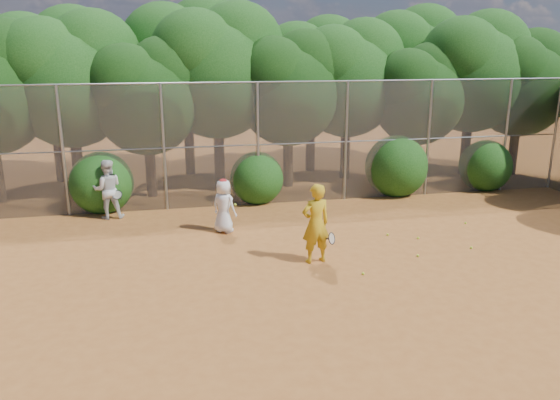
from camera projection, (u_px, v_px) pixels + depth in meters
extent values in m
plane|color=#995522|center=(343.00, 271.00, 12.81)|extent=(80.00, 80.00, 0.00)
cylinder|color=gray|center=(63.00, 152.00, 16.53)|extent=(0.09, 0.09, 4.00)
cylinder|color=gray|center=(164.00, 148.00, 17.13)|extent=(0.09, 0.09, 4.00)
cylinder|color=gray|center=(258.00, 145.00, 17.72)|extent=(0.09, 0.09, 4.00)
cylinder|color=gray|center=(346.00, 142.00, 18.31)|extent=(0.09, 0.09, 4.00)
cylinder|color=gray|center=(428.00, 139.00, 18.91)|extent=(0.09, 0.09, 4.00)
cylinder|color=gray|center=(506.00, 136.00, 19.50)|extent=(0.09, 0.09, 4.00)
cylinder|color=gray|center=(288.00, 82.00, 17.38)|extent=(20.00, 0.05, 0.05)
cylinder|color=gray|center=(288.00, 144.00, 17.92)|extent=(20.00, 0.04, 0.04)
cube|color=slate|center=(288.00, 144.00, 17.92)|extent=(20.00, 0.02, 4.00)
cylinder|color=gray|center=(555.00, 134.00, 19.90)|extent=(0.09, 0.09, 4.00)
sphere|color=black|center=(11.00, 66.00, 17.76)|extent=(3.05, 3.05, 3.05)
cylinder|color=black|center=(77.00, 160.00, 19.09)|extent=(0.38, 0.38, 2.52)
sphere|color=#154110|center=(70.00, 88.00, 18.42)|extent=(4.03, 4.03, 4.03)
sphere|color=#154110|center=(94.00, 57.00, 18.69)|extent=(3.23, 3.23, 3.23)
sphere|color=#154110|center=(43.00, 64.00, 17.78)|extent=(3.02, 3.02, 3.02)
cylinder|color=black|center=(150.00, 166.00, 18.97)|extent=(0.36, 0.36, 2.17)
sphere|color=black|center=(146.00, 104.00, 18.40)|extent=(3.47, 3.47, 3.47)
sphere|color=black|center=(166.00, 77.00, 18.62)|extent=(2.78, 2.78, 2.78)
sphere|color=black|center=(126.00, 84.00, 17.84)|extent=(2.60, 2.60, 2.60)
cylinder|color=black|center=(219.00, 151.00, 20.34)|extent=(0.39, 0.39, 2.66)
sphere|color=#154110|center=(217.00, 79.00, 19.64)|extent=(4.26, 4.26, 4.26)
sphere|color=#154110|center=(238.00, 49.00, 19.92)|extent=(3.40, 3.40, 3.40)
sphere|color=#154110|center=(196.00, 55.00, 18.96)|extent=(3.19, 3.19, 3.19)
cylinder|color=black|center=(288.00, 156.00, 20.32)|extent=(0.37, 0.37, 2.27)
sphere|color=black|center=(288.00, 96.00, 19.72)|extent=(3.64, 3.64, 3.64)
sphere|color=black|center=(305.00, 69.00, 19.96)|extent=(2.91, 2.91, 2.91)
sphere|color=black|center=(272.00, 76.00, 19.14)|extent=(2.73, 2.73, 2.73)
cylinder|color=black|center=(345.00, 148.00, 21.55)|extent=(0.38, 0.38, 2.45)
sphere|color=#154110|center=(347.00, 86.00, 20.90)|extent=(3.92, 3.92, 3.92)
sphere|color=#154110|center=(364.00, 59.00, 21.15)|extent=(3.14, 3.14, 3.14)
sphere|color=#154110|center=(333.00, 65.00, 20.27)|extent=(2.94, 2.94, 2.94)
cylinder|color=black|center=(415.00, 154.00, 21.15)|extent=(0.36, 0.36, 2.10)
sphere|color=black|center=(418.00, 101.00, 20.59)|extent=(3.36, 3.36, 3.36)
sphere|color=black|center=(432.00, 77.00, 20.81)|extent=(2.69, 2.69, 2.69)
sphere|color=black|center=(408.00, 83.00, 20.05)|extent=(2.52, 2.52, 2.52)
cylinder|color=black|center=(466.00, 143.00, 22.14)|extent=(0.39, 0.39, 2.59)
sphere|color=#154110|center=(472.00, 79.00, 21.45)|extent=(4.14, 4.14, 4.14)
sphere|color=#154110|center=(488.00, 52.00, 21.72)|extent=(3.32, 3.32, 3.32)
sphere|color=#154110|center=(461.00, 58.00, 20.79)|extent=(3.11, 3.11, 3.11)
cylinder|color=black|center=(514.00, 146.00, 22.29)|extent=(0.37, 0.37, 2.31)
sphere|color=black|center=(520.00, 90.00, 21.68)|extent=(3.70, 3.70, 3.70)
sphere|color=black|center=(534.00, 66.00, 21.92)|extent=(2.96, 2.96, 2.96)
sphere|color=black|center=(512.00, 71.00, 21.09)|extent=(2.77, 2.77, 2.77)
cylinder|color=black|center=(59.00, 148.00, 21.05)|extent=(0.39, 0.39, 2.62)
sphere|color=#154110|center=(51.00, 80.00, 20.35)|extent=(4.20, 4.20, 4.20)
sphere|color=#154110|center=(74.00, 50.00, 20.62)|extent=(3.36, 3.36, 3.36)
sphere|color=#154110|center=(25.00, 57.00, 19.68)|extent=(3.15, 3.15, 3.15)
cylinder|color=black|center=(189.00, 140.00, 22.20)|extent=(0.40, 0.40, 2.80)
sphere|color=#154110|center=(186.00, 71.00, 21.45)|extent=(4.48, 4.48, 4.48)
sphere|color=#154110|center=(207.00, 42.00, 21.75)|extent=(3.58, 3.58, 3.58)
sphere|color=#154110|center=(164.00, 48.00, 20.74)|extent=(3.36, 3.36, 3.36)
cylinder|color=black|center=(310.00, 141.00, 22.85)|extent=(0.38, 0.38, 2.52)
sphere|color=#154110|center=(311.00, 81.00, 22.18)|extent=(4.03, 4.03, 4.03)
sphere|color=#154110|center=(328.00, 55.00, 22.44)|extent=(3.23, 3.23, 3.23)
sphere|color=#154110|center=(296.00, 61.00, 21.53)|extent=(3.02, 3.02, 3.02)
cylinder|color=black|center=(405.00, 133.00, 24.27)|extent=(0.40, 0.40, 2.73)
sphere|color=#154110|center=(408.00, 71.00, 23.55)|extent=(4.37, 4.37, 4.37)
sphere|color=#154110|center=(424.00, 45.00, 23.84)|extent=(3.49, 3.49, 3.49)
sphere|color=#154110|center=(396.00, 51.00, 22.85)|extent=(3.28, 3.28, 3.28)
sphere|color=#154110|center=(101.00, 180.00, 17.29)|extent=(2.00, 2.00, 2.00)
sphere|color=#154110|center=(257.00, 176.00, 18.30)|extent=(1.80, 1.80, 1.80)
sphere|color=#154110|center=(396.00, 164.00, 19.24)|extent=(2.20, 2.20, 2.20)
sphere|color=#154110|center=(486.00, 163.00, 19.97)|extent=(1.90, 1.90, 1.90)
imported|color=gold|center=(316.00, 224.00, 13.09)|extent=(0.79, 0.59, 1.97)
torus|color=black|center=(332.00, 238.00, 13.06)|extent=(0.29, 0.29, 0.30)
cylinder|color=black|center=(324.00, 239.00, 13.19)|extent=(0.22, 0.22, 0.11)
imported|color=white|center=(224.00, 206.00, 15.31)|extent=(0.88, 0.86, 1.52)
ellipsoid|color=#AA181A|center=(223.00, 181.00, 15.11)|extent=(0.22, 0.22, 0.13)
sphere|color=#C7E629|center=(235.00, 204.00, 15.16)|extent=(0.07, 0.07, 0.07)
imported|color=silver|center=(108.00, 189.00, 16.52)|extent=(0.94, 0.76, 1.82)
torus|color=black|center=(117.00, 195.00, 16.32)|extent=(0.35, 0.28, 0.26)
cylinder|color=black|center=(120.00, 198.00, 16.53)|extent=(0.10, 0.24, 0.19)
sphere|color=#C7E629|center=(418.00, 238.00, 14.91)|extent=(0.07, 0.07, 0.07)
sphere|color=#C7E629|center=(388.00, 235.00, 15.18)|extent=(0.07, 0.07, 0.07)
sphere|color=#C7E629|center=(418.00, 256.00, 13.65)|extent=(0.07, 0.07, 0.07)
sphere|color=#C7E629|center=(471.00, 248.00, 14.19)|extent=(0.07, 0.07, 0.07)
sphere|color=#C7E629|center=(363.00, 274.00, 12.57)|extent=(0.07, 0.07, 0.07)
sphere|color=#C7E629|center=(465.00, 223.00, 16.17)|extent=(0.07, 0.07, 0.07)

